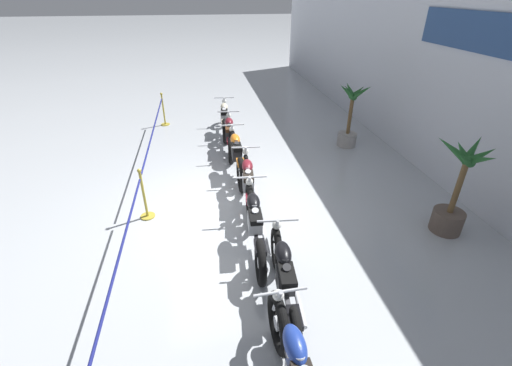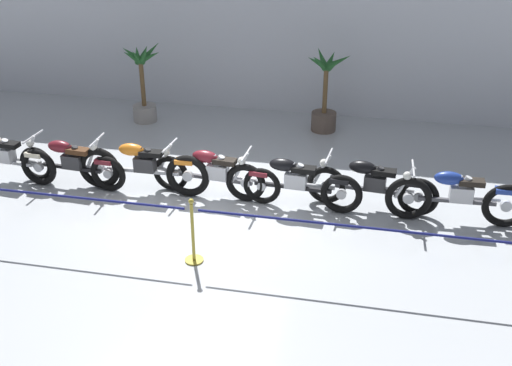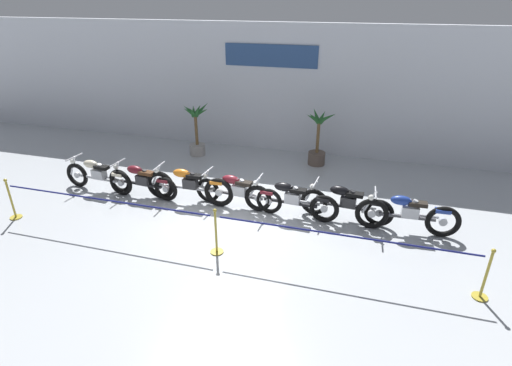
{
  "view_description": "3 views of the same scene",
  "coord_description": "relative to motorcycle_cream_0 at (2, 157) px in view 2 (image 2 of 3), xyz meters",
  "views": [
    {
      "loc": [
        5.89,
        -0.2,
        3.89
      ],
      "look_at": [
        0.56,
        0.67,
        0.81
      ],
      "focal_mm": 24.0,
      "sensor_mm": 36.0,
      "label": 1
    },
    {
      "loc": [
        2.64,
        -9.03,
        5.43
      ],
      "look_at": [
        0.7,
        0.39,
        0.46
      ],
      "focal_mm": 45.0,
      "sensor_mm": 36.0,
      "label": 2
    },
    {
      "loc": [
        2.86,
        -7.95,
        4.97
      ],
      "look_at": [
        0.28,
        1.09,
        0.52
      ],
      "focal_mm": 28.0,
      "sensor_mm": 36.0,
      "label": 3
    }
  ],
  "objects": [
    {
      "name": "stanchion_far_left",
      "position": [
        2.7,
        -1.88,
        0.28
      ],
      "size": [
        10.39,
        0.28,
        1.05
      ],
      "color": "gold",
      "rests_on": "ground"
    },
    {
      "name": "potted_palm_right_of_row",
      "position": [
        5.54,
        3.57,
        0.31
      ],
      "size": [
        0.98,
        0.91,
        1.86
      ],
      "color": "brown",
      "rests_on": "ground"
    },
    {
      "name": "motorcycle_black_5",
      "position": [
        6.69,
        0.25,
        -0.0
      ],
      "size": [
        2.24,
        0.62,
        0.92
      ],
      "color": "black",
      "rests_on": "ground"
    },
    {
      "name": "stanchion_mid_left",
      "position": [
        4.21,
        -1.88,
        -0.1
      ],
      "size": [
        0.28,
        0.28,
        1.05
      ],
      "color": "gold",
      "rests_on": "ground"
    },
    {
      "name": "motorcycle_cream_0",
      "position": [
        0.0,
        0.0,
        0.0
      ],
      "size": [
        2.2,
        0.62,
        0.93
      ],
      "color": "black",
      "rests_on": "ground"
    },
    {
      "name": "motorcycle_blue_6",
      "position": [
        8.07,
        0.06,
        0.02
      ],
      "size": [
        2.3,
        0.62,
        0.96
      ],
      "color": "black",
      "rests_on": "ground"
    },
    {
      "name": "motorcycle_orange_2",
      "position": [
        2.7,
        0.05,
        0.02
      ],
      "size": [
        2.44,
        0.62,
        0.97
      ],
      "color": "black",
      "rests_on": "ground"
    },
    {
      "name": "motorcycle_maroon_1",
      "position": [
        1.35,
        0.02,
        -0.01
      ],
      "size": [
        2.13,
        0.62,
        0.92
      ],
      "color": "black",
      "rests_on": "ground"
    },
    {
      "name": "ground_plane",
      "position": [
        4.08,
        -0.48,
        -0.46
      ],
      "size": [
        120.0,
        120.0,
        0.0
      ],
      "primitive_type": "plane",
      "color": "#B2B7BC"
    },
    {
      "name": "potted_palm_left_of_row",
      "position": [
        1.52,
        3.31,
        0.42
      ],
      "size": [
        0.89,
        0.89,
        1.86
      ],
      "color": "gray",
      "rests_on": "ground"
    },
    {
      "name": "motorcycle_maroon_3",
      "position": [
        4.0,
        0.14,
        -0.0
      ],
      "size": [
        2.37,
        0.62,
        0.91
      ],
      "color": "black",
      "rests_on": "ground"
    },
    {
      "name": "motorcycle_black_4",
      "position": [
        5.38,
        0.05,
        0.0
      ],
      "size": [
        2.38,
        0.62,
        0.93
      ],
      "color": "black",
      "rests_on": "ground"
    },
    {
      "name": "back_wall",
      "position": [
        4.08,
        4.65,
        1.64
      ],
      "size": [
        28.0,
        0.29,
        4.2
      ],
      "color": "silver",
      "rests_on": "ground"
    }
  ]
}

